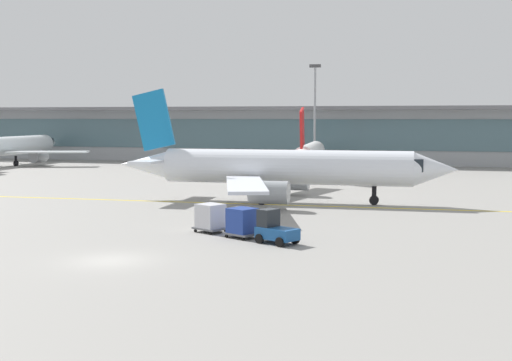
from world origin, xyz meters
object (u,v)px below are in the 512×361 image
object	(u,v)px
gate_airplane_1	(310,154)
taxiing_regional_jet	(282,168)
baggage_tug	(275,229)
cargo_dolly_trailing	(210,217)
apron_light_mast_1	(315,111)
gate_airplane_0	(9,146)
cargo_dolly_lead	(242,222)

from	to	relation	value
gate_airplane_1	taxiing_regional_jet	world-z (taller)	taxiing_regional_jet
baggage_tug	cargo_dolly_trailing	distance (m)	5.90
cargo_dolly_trailing	apron_light_mast_1	bearing A→B (deg)	122.60
taxiing_regional_jet	cargo_dolly_trailing	xyz separation A→B (m)	(-1.04, -17.38, -2.10)
gate_airplane_1	taxiing_regional_jet	distance (m)	32.58
gate_airplane_0	taxiing_regional_jet	xyz separation A→B (m)	(53.96, -36.19, 0.11)
gate_airplane_0	cargo_dolly_trailing	world-z (taller)	gate_airplane_0
gate_airplane_0	cargo_dolly_lead	xyz separation A→B (m)	(55.60, -55.05, -1.99)
baggage_tug	cargo_dolly_lead	bearing A→B (deg)	180.00
gate_airplane_0	cargo_dolly_trailing	bearing A→B (deg)	-137.39
gate_airplane_0	taxiing_regional_jet	world-z (taller)	taxiing_regional_jet
cargo_dolly_trailing	baggage_tug	bearing A→B (deg)	-0.00
gate_airplane_1	baggage_tug	distance (m)	53.20
gate_airplane_0	cargo_dolly_trailing	xyz separation A→B (m)	(52.92, -53.57, -1.99)
apron_light_mast_1	gate_airplane_1	bearing A→B (deg)	-82.58
taxiing_regional_jet	cargo_dolly_lead	world-z (taller)	taxiing_regional_jet
gate_airplane_0	baggage_tug	bearing A→B (deg)	-136.20
cargo_dolly_trailing	apron_light_mast_1	distance (m)	64.16
gate_airplane_0	apron_light_mast_1	xyz separation A→B (m)	(48.75, 9.99, 5.70)
cargo_dolly_trailing	cargo_dolly_lead	bearing A→B (deg)	0.00
apron_light_mast_1	taxiing_regional_jet	bearing A→B (deg)	-83.56
cargo_dolly_lead	cargo_dolly_trailing	size ratio (longest dim) A/B	1.00
baggage_tug	gate_airplane_0	bearing A→B (deg)	164.68
apron_light_mast_1	gate_airplane_0	bearing A→B (deg)	-168.42
cargo_dolly_lead	apron_light_mast_1	bearing A→B (deg)	124.86
gate_airplane_1	baggage_tug	world-z (taller)	gate_airplane_1
gate_airplane_0	cargo_dolly_trailing	size ratio (longest dim) A/B	11.72
gate_airplane_0	apron_light_mast_1	size ratio (longest dim) A/B	1.90
taxiing_regional_jet	baggage_tug	size ratio (longest dim) A/B	10.74
gate_airplane_1	apron_light_mast_1	world-z (taller)	apron_light_mast_1
gate_airplane_1	apron_light_mast_1	xyz separation A→B (m)	(-1.80, 13.78, 6.03)
gate_airplane_0	taxiing_regional_jet	distance (m)	64.97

